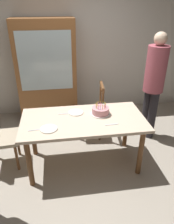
% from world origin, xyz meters
% --- Properties ---
extents(ground, '(6.40, 6.40, 0.00)m').
position_xyz_m(ground, '(0.00, 0.00, 0.00)').
color(ground, '#9E9384').
extents(back_wall, '(6.40, 0.10, 2.60)m').
position_xyz_m(back_wall, '(0.00, 1.85, 1.30)').
color(back_wall, beige).
rests_on(back_wall, ground).
extents(dining_table, '(1.66, 0.84, 0.76)m').
position_xyz_m(dining_table, '(0.00, 0.00, 0.66)').
color(dining_table, beige).
rests_on(dining_table, ground).
extents(birthday_cake, '(0.28, 0.28, 0.17)m').
position_xyz_m(birthday_cake, '(0.25, 0.10, 0.81)').
color(birthday_cake, silver).
rests_on(birthday_cake, dining_table).
extents(plate_near_celebrant, '(0.22, 0.22, 0.01)m').
position_xyz_m(plate_near_celebrant, '(-0.46, -0.19, 0.76)').
color(plate_near_celebrant, silver).
rests_on(plate_near_celebrant, dining_table).
extents(plate_far_side, '(0.22, 0.22, 0.01)m').
position_xyz_m(plate_far_side, '(-0.08, 0.19, 0.76)').
color(plate_far_side, silver).
rests_on(plate_far_side, dining_table).
extents(fork_near_celebrant, '(0.18, 0.04, 0.01)m').
position_xyz_m(fork_near_celebrant, '(-0.62, -0.19, 0.76)').
color(fork_near_celebrant, silver).
rests_on(fork_near_celebrant, dining_table).
extents(fork_far_side, '(0.18, 0.03, 0.01)m').
position_xyz_m(fork_far_side, '(-0.24, 0.17, 0.76)').
color(fork_far_side, silver).
rests_on(fork_far_side, dining_table).
extents(fork_near_guest, '(0.18, 0.02, 0.01)m').
position_xyz_m(fork_near_guest, '(0.34, -0.20, 0.76)').
color(fork_near_guest, silver).
rests_on(fork_near_guest, dining_table).
extents(chair_spindle_back, '(0.48, 0.48, 0.95)m').
position_xyz_m(chair_spindle_back, '(0.24, 0.74, 0.46)').
color(chair_spindle_back, tan).
rests_on(chair_spindle_back, ground).
extents(person_guest, '(0.32, 0.32, 1.77)m').
position_xyz_m(person_guest, '(1.22, 0.57, 1.01)').
color(person_guest, '#262328').
rests_on(person_guest, ground).
extents(china_cabinet, '(1.10, 0.45, 1.90)m').
position_xyz_m(china_cabinet, '(-0.49, 1.56, 0.95)').
color(china_cabinet, brown).
rests_on(china_cabinet, ground).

